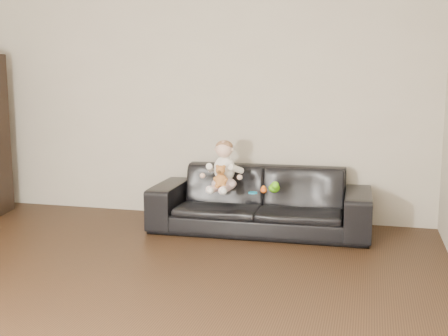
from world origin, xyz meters
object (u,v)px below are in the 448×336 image
(teddy_bear, at_px, (221,177))
(toy_rattle, at_px, (264,190))
(baby, at_px, (224,169))
(toy_green, at_px, (274,188))
(sofa, at_px, (260,200))
(toy_blue_disc, at_px, (253,193))

(teddy_bear, height_order, toy_rattle, teddy_bear)
(baby, relative_size, toy_green, 3.78)
(sofa, bearing_deg, toy_green, -30.89)
(teddy_bear, bearing_deg, toy_green, 41.59)
(sofa, height_order, toy_rattle, sofa)
(teddy_bear, bearing_deg, toy_rattle, 37.70)
(toy_rattle, xyz_separation_m, toy_blue_disc, (-0.10, -0.03, -0.03))
(baby, xyz_separation_m, toy_green, (0.49, 0.03, -0.17))
(sofa, distance_m, toy_blue_disc, 0.21)
(teddy_bear, xyz_separation_m, toy_green, (0.48, 0.18, -0.12))
(toy_blue_disc, bearing_deg, sofa, 77.91)
(sofa, relative_size, baby, 4.32)
(teddy_bear, height_order, toy_green, teddy_bear)
(teddy_bear, height_order, toy_blue_disc, teddy_bear)
(sofa, xyz_separation_m, toy_blue_disc, (-0.04, -0.17, 0.10))
(sofa, xyz_separation_m, toy_rattle, (0.06, -0.15, 0.13))
(baby, height_order, toy_green, baby)
(teddy_bear, distance_m, toy_blue_disc, 0.34)
(toy_green, xyz_separation_m, toy_rattle, (-0.09, -0.06, -0.01))
(baby, relative_size, toy_rattle, 7.57)
(toy_green, distance_m, toy_blue_disc, 0.21)
(toy_blue_disc, bearing_deg, baby, 168.83)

